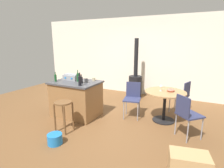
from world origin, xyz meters
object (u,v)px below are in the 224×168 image
bottle_4 (80,81)px  cup_0 (94,79)px  folding_chair_near (132,97)px  toolbox (71,77)px  bottle_0 (81,79)px  cardboard_box (188,168)px  folding_chair_left (182,94)px  cup_1 (86,81)px  bottle_3 (81,80)px  wood_stove (135,83)px  serving_bowl (171,90)px  folding_chair_far (187,113)px  dining_table (165,99)px  plastic_bucket (55,139)px  bottle_2 (78,77)px  wine_glass (161,87)px  kitchen_island (76,98)px  bottle_1 (55,78)px  wooden_stool (63,109)px

bottle_4 → cup_0: size_ratio=2.66×
folding_chair_near → toolbox: toolbox is taller
bottle_0 → cardboard_box: size_ratio=0.40×
folding_chair_left → cup_1: size_ratio=7.60×
bottle_3 → wood_stove: bearing=74.1°
cup_1 → serving_bowl: cup_1 is taller
serving_bowl → cardboard_box: size_ratio=0.35×
folding_chair_far → cup_0: (-2.24, 0.24, 0.42)m
cardboard_box → dining_table: bearing=109.8°
bottle_0 → toolbox: bearing=160.5°
bottle_4 → plastic_bucket: size_ratio=1.10×
folding_chair_far → bottle_0: bearing=-178.8°
cup_1 → bottle_4: bearing=-83.1°
folding_chair_left → bottle_2: 2.74m
dining_table → bottle_0: bottle_0 is taller
folding_chair_far → toolbox: bearing=178.1°
wine_glass → bottle_0: bearing=-159.7°
wood_stove → folding_chair_near: bearing=-73.6°
bottle_3 → toolbox: bearing=155.0°
wood_stove → folding_chair_far: bearing=-49.4°
bottle_0 → bottle_4: 0.32m
kitchen_island → plastic_bucket: kitchen_island is taller
folding_chair_near → wine_glass: (0.67, 0.08, 0.32)m
bottle_3 → wine_glass: (1.72, 0.74, -0.13)m
kitchen_island → cup_0: (0.37, 0.26, 0.49)m
serving_bowl → kitchen_island: bearing=-162.6°
serving_bowl → plastic_bucket: serving_bowl is taller
kitchen_island → folding_chair_far: (2.61, 0.03, 0.07)m
folding_chair_far → cup_0: bearing=174.0°
cup_1 → cardboard_box: cup_1 is taller
bottle_0 → cup_1: bearing=14.7°
plastic_bucket → cup_0: bearing=93.2°
folding_chair_left → bottle_1: bottle_1 is taller
bottle_3 → cup_1: bearing=60.2°
bottle_1 → bottle_4: bearing=-6.0°
folding_chair_near → cup_1: 1.21m
wooden_stool → cup_1: size_ratio=5.77×
bottle_1 → bottle_3: 0.71m
bottle_3 → cup_0: bearing=71.7°
cup_0 → plastic_bucket: (0.09, -1.54, -0.84)m
wine_glass → cardboard_box: bearing=-67.2°
kitchen_island → bottle_1: bearing=-155.2°
folding_chair_near → cardboard_box: (1.43, -1.73, -0.31)m
folding_chair_near → plastic_bucket: size_ratio=3.19×
bottle_0 → bottle_1: bottle_1 is taller
dining_table → bottle_1: (-2.54, -0.85, 0.42)m
dining_table → bottle_1: 2.71m
folding_chair_far → toolbox: (-2.83, 0.09, 0.44)m
bottle_2 → kitchen_island: bearing=-134.9°
folding_chair_far → wood_stove: wood_stove is taller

